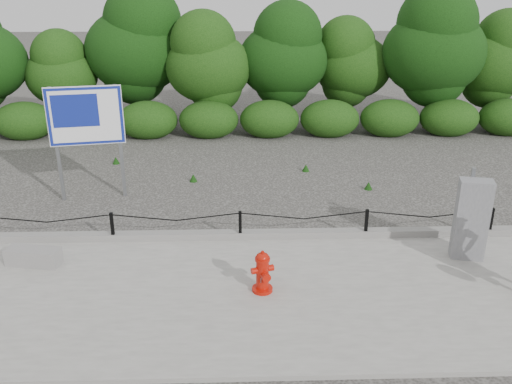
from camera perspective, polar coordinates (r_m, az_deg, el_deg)
The scene contains 9 objects.
ground at distance 10.84m, azimuth -1.66°, elevation -5.33°, with size 90.00×90.00×0.00m, color #2D2B28.
sidewalk at distance 9.08m, azimuth -1.60°, elevation -10.85°, with size 14.00×4.00×0.08m, color gray.
curb at distance 10.82m, azimuth -1.67°, elevation -4.50°, with size 14.00×0.22×0.14m, color slate.
chain_barrier at distance 10.64m, azimuth -1.68°, elevation -3.14°, with size 10.06×0.06×0.60m.
treeline at distance 18.75m, azimuth -0.87°, elevation 14.33°, with size 20.31×3.79×4.68m.
fire_hydrant at distance 8.95m, azimuth 0.70°, elevation -8.45°, with size 0.44×0.44×0.74m.
concrete_block at distance 10.62m, azimuth -22.37°, elevation -6.29°, with size 0.97×0.34×0.31m, color gray.
utility_cabinet at distance 10.56m, azimuth 21.71°, elevation -2.69°, with size 0.64×0.48×1.67m.
advertising_sign at distance 12.93m, azimuth -17.49°, elevation 7.14°, with size 1.66×0.40×2.68m.
Camera 1 is at (0.01, -9.65, 4.93)m, focal length 38.00 mm.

